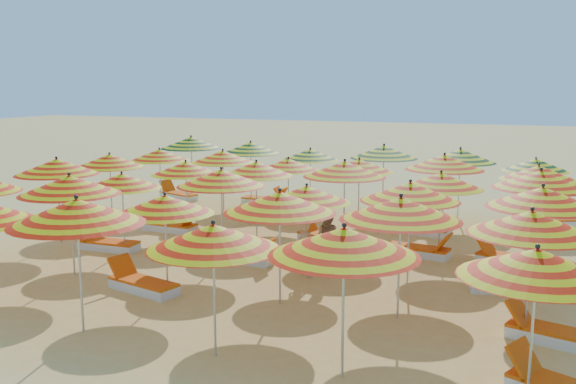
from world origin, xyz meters
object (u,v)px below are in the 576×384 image
Objects in this scene: umbrella_13 at (122,181)px; lounger_14 at (297,202)px; umbrella_24 at (160,155)px; umbrella_33 at (384,152)px; umbrella_35 at (536,165)px; lounger_5 at (512,285)px; umbrella_21 at (345,169)px; umbrella_28 at (444,162)px; lounger_4 at (243,256)px; lounger_12 at (178,195)px; lounger_7 at (324,238)px; umbrella_27 at (359,166)px; umbrella_26 at (288,165)px; umbrella_34 at (460,156)px; beachgoer_a at (306,248)px; umbrella_9 at (280,202)px; umbrella_30 at (191,143)px; umbrella_32 at (310,155)px; umbrella_22 at (441,181)px; lounger_2 at (555,335)px; lounger_9 at (510,260)px; umbrella_19 at (186,168)px; umbrella_10 at (401,209)px; umbrella_23 at (541,180)px; umbrella_3 at (213,237)px; umbrella_5 at (537,263)px; umbrella_17 at (542,198)px; umbrella_18 at (110,161)px; umbrella_29 at (539,173)px; umbrella_11 at (532,223)px; umbrella_31 at (251,148)px; umbrella_4 at (344,242)px; umbrella_16 at (410,192)px; umbrella_14 at (221,178)px; umbrella_25 at (223,157)px; lounger_6 at (171,226)px; umbrella_7 at (70,185)px; umbrella_20 at (256,169)px; lounger_10 at (274,217)px; umbrella_12 at (57,167)px; lounger_15 at (549,222)px; lounger_13 at (266,200)px; beachgoer_b at (329,241)px; lounger_3 at (107,244)px.

umbrella_13 is 8.36m from lounger_14.
umbrella_24 is 0.95× the size of umbrella_33.
lounger_5 is at bearing -92.56° from umbrella_35.
umbrella_28 is (2.39, 2.38, 0.03)m from umbrella_21.
lounger_4 is 6.52m from lounger_5.
lounger_7 is at bearing 168.28° from lounger_12.
umbrella_27 is 1.42× the size of lounger_4.
umbrella_26 is (-2.53, 2.19, -0.24)m from umbrella_21.
umbrella_34 reaches higher than beachgoer_a.
umbrella_9 is 0.83× the size of umbrella_30.
umbrella_30 is 1.12× the size of umbrella_32.
umbrella_21 reaches higher than umbrella_22.
lounger_2 is (2.82, -9.99, -2.02)m from umbrella_34.
beachgoer_a is (3.30, -8.21, 0.52)m from lounger_14.
umbrella_26 is 1.50× the size of lounger_7.
umbrella_30 is at bearing -5.27° from lounger_9.
beachgoer_a is (4.96, -3.02, -1.30)m from umbrella_19.
lounger_4 is (-4.31, -4.99, -2.05)m from umbrella_28.
umbrella_10 reaches higher than umbrella_22.
umbrella_23 reaches higher than umbrella_10.
umbrella_3 is 7.23m from lounger_5.
umbrella_17 is (0.08, 4.86, 0.13)m from umbrella_5.
umbrella_18 is 1.61× the size of lounger_5.
umbrella_22 reaches higher than umbrella_29.
umbrella_11 is at bearing -94.49° from umbrella_17.
umbrella_21 is at bearing 116.74° from umbrella_10.
umbrella_31 is 2.42m from umbrella_32.
umbrella_4 reaches higher than umbrella_16.
umbrella_3 is 6.01m from umbrella_14.
umbrella_25 is 2.54m from umbrella_26.
umbrella_25 is 3.36m from lounger_6.
lounger_6 is at bearing 17.37° from lounger_9.
umbrella_18 is at bearing -136.75° from umbrella_25.
umbrella_7 is 10.59m from lounger_12.
umbrella_20 is 1.37× the size of lounger_10.
lounger_10 is (4.69, 4.78, -2.04)m from umbrella_12.
umbrella_35 is at bearing 29.75° from lounger_6.
umbrella_5 is 1.01× the size of umbrella_17.
umbrella_29 is at bearing -18.08° from umbrella_32.
umbrella_25 is 5.55m from umbrella_33.
umbrella_9 is 0.92× the size of umbrella_32.
umbrella_29 is (-0.08, 5.22, -0.16)m from umbrella_17.
umbrella_28 is 4.37m from lounger_15.
lounger_4 is at bearing -144.52° from umbrella_29.
umbrella_20 is at bearing -44.68° from umbrella_30.
umbrella_22 is 3.56m from lounger_5.
lounger_9 is at bearing -116.93° from beachgoer_a.
umbrella_30 is 3.76m from lounger_13.
umbrella_7 is 1.83× the size of beachgoer_b.
umbrella_16 is 8.51m from lounger_3.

